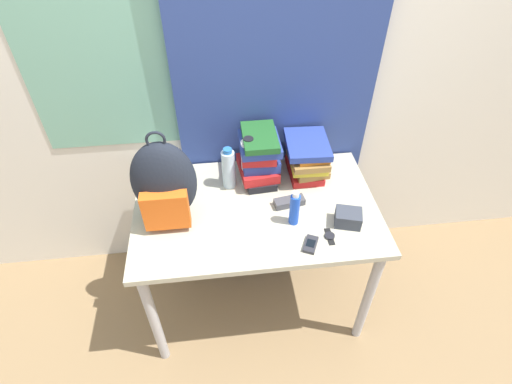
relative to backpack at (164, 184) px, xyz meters
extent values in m
plane|color=#8C704C|center=(0.41, -0.36, -0.97)|extent=(12.00, 12.00, 0.00)
cube|color=silver|center=(0.41, 0.47, 0.28)|extent=(6.00, 0.05, 2.50)
cube|color=#75B299|center=(-0.06, 0.45, 0.33)|extent=(1.10, 0.01, 0.80)
cube|color=navy|center=(0.56, 0.42, 0.28)|extent=(1.02, 0.04, 2.50)
cube|color=#B7B299|center=(0.41, 0.01, -0.22)|extent=(1.20, 0.75, 0.03)
cylinder|color=#B2B2B7|center=(-0.13, -0.31, -0.60)|extent=(0.05, 0.05, 0.74)
cylinder|color=#B2B2B7|center=(0.96, -0.31, -0.60)|extent=(0.05, 0.05, 0.74)
cylinder|color=#B2B2B7|center=(-0.13, 0.33, -0.60)|extent=(0.05, 0.05, 0.74)
cylinder|color=#B2B2B7|center=(0.96, 0.33, -0.60)|extent=(0.05, 0.05, 0.74)
ellipsoid|color=#1E232D|center=(0.00, 0.01, 0.01)|extent=(0.29, 0.16, 0.42)
cube|color=#E05B19|center=(0.00, -0.09, -0.08)|extent=(0.20, 0.06, 0.19)
torus|color=#1E232D|center=(0.00, 0.01, 0.23)|extent=(0.08, 0.01, 0.08)
cube|color=black|center=(0.45, 0.24, -0.18)|extent=(0.17, 0.28, 0.04)
cube|color=red|center=(0.45, 0.23, -0.14)|extent=(0.21, 0.25, 0.05)
cube|color=navy|center=(0.46, 0.25, -0.08)|extent=(0.19, 0.22, 0.06)
cube|color=red|center=(0.45, 0.24, -0.03)|extent=(0.18, 0.23, 0.04)
cube|color=navy|center=(0.46, 0.24, 0.01)|extent=(0.20, 0.23, 0.04)
cube|color=#1E5623|center=(0.46, 0.24, 0.05)|extent=(0.17, 0.25, 0.03)
cube|color=red|center=(0.70, 0.24, -0.18)|extent=(0.17, 0.24, 0.04)
cube|color=olive|center=(0.72, 0.25, -0.14)|extent=(0.19, 0.27, 0.04)
cube|color=yellow|center=(0.71, 0.23, -0.11)|extent=(0.19, 0.24, 0.04)
cube|color=olive|center=(0.71, 0.23, -0.07)|extent=(0.19, 0.27, 0.03)
cube|color=orange|center=(0.72, 0.23, -0.04)|extent=(0.16, 0.23, 0.02)
cube|color=navy|center=(0.71, 0.24, -0.02)|extent=(0.23, 0.28, 0.03)
cylinder|color=silver|center=(0.30, 0.19, -0.10)|extent=(0.07, 0.07, 0.21)
cylinder|color=#286BB7|center=(0.30, 0.19, 0.02)|extent=(0.04, 0.04, 0.02)
cylinder|color=white|center=(0.40, 0.21, -0.08)|extent=(0.08, 0.08, 0.25)
cylinder|color=black|center=(0.40, 0.21, 0.06)|extent=(0.05, 0.05, 0.02)
cylinder|color=blue|center=(0.58, -0.11, -0.12)|extent=(0.05, 0.05, 0.17)
cylinder|color=white|center=(0.58, -0.11, -0.03)|extent=(0.03, 0.03, 0.02)
cube|color=#2D2D33|center=(0.63, -0.26, -0.20)|extent=(0.09, 0.11, 0.02)
cube|color=black|center=(0.63, -0.26, -0.19)|extent=(0.05, 0.06, 0.00)
cube|color=#47474C|center=(0.58, 0.01, -0.19)|extent=(0.16, 0.08, 0.04)
cube|color=#383D47|center=(0.83, -0.15, -0.17)|extent=(0.14, 0.13, 0.07)
cube|color=black|center=(0.73, -0.22, -0.20)|extent=(0.03, 0.10, 0.00)
cylinder|color=#232328|center=(0.73, -0.22, -0.20)|extent=(0.05, 0.05, 0.01)
camera|label=1|loc=(0.25, -1.38, 1.18)|focal=28.00mm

